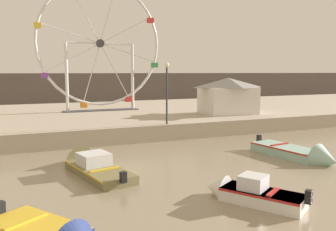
{
  "coord_description": "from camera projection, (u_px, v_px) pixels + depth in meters",
  "views": [
    {
      "loc": [
        -5.2,
        -3.23,
        4.57
      ],
      "look_at": [
        1.99,
        13.53,
        2.32
      ],
      "focal_mm": 37.7,
      "sensor_mm": 36.0,
      "label": 1
    }
  ],
  "objects": [
    {
      "name": "quay_promenade",
      "position": [
        83.0,
        118.0,
        31.02
      ],
      "size": [
        110.0,
        20.04,
        1.09
      ],
      "primitive_type": "cube",
      "color": "tan",
      "rests_on": "ground_plane"
    },
    {
      "name": "promenade_lamp_near",
      "position": [
        167.0,
        84.0,
        23.43
      ],
      "size": [
        0.32,
        0.32,
        4.1
      ],
      "color": "#2D2D33",
      "rests_on": "quay_promenade"
    },
    {
      "name": "motorboat_seafoam",
      "position": [
        301.0,
        154.0,
        18.58
      ],
      "size": [
        2.24,
        5.22,
        1.5
      ],
      "rotation": [
        0.0,
        0.0,
        4.86
      ],
      "color": "#93BCAD",
      "rests_on": "ground_plane"
    },
    {
      "name": "motorboat_white_red_stripe",
      "position": [
        247.0,
        192.0,
        12.53
      ],
      "size": [
        2.83,
        3.64,
        1.28
      ],
      "rotation": [
        0.0,
        0.0,
        2.12
      ],
      "color": "silver",
      "rests_on": "ground_plane"
    },
    {
      "name": "motorboat_olive_wood",
      "position": [
        89.0,
        164.0,
        16.54
      ],
      "size": [
        2.68,
        5.72,
        1.5
      ],
      "rotation": [
        0.0,
        0.0,
        1.79
      ],
      "color": "olive",
      "rests_on": "ground_plane"
    },
    {
      "name": "distant_town_skyline",
      "position": [
        55.0,
        88.0,
        52.3
      ],
      "size": [
        140.0,
        3.0,
        4.4
      ],
      "primitive_type": "cube",
      "color": "#564C47",
      "rests_on": "ground_plane"
    },
    {
      "name": "ferris_wheel_white_frame",
      "position": [
        100.0,
        46.0,
        31.28
      ],
      "size": [
        11.05,
        1.2,
        11.53
      ],
      "color": "silver",
      "rests_on": "quay_promenade"
    },
    {
      "name": "carnival_booth_white_ticket",
      "position": [
        228.0,
        95.0,
        29.61
      ],
      "size": [
        4.87,
        3.85,
        3.0
      ],
      "rotation": [
        0.0,
        0.0,
        -0.07
      ],
      "color": "silver",
      "rests_on": "quay_promenade"
    }
  ]
}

